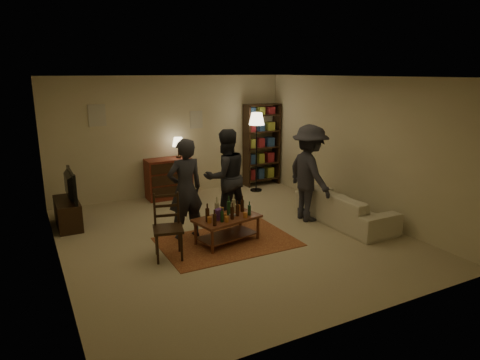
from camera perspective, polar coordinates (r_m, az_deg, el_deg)
floor at (r=7.53m, az=-1.27°, el=-7.41°), size 6.00×6.00×0.00m
room_shell at (r=9.62m, az=-12.86°, el=8.15°), size 6.00×6.00×6.00m
rug at (r=7.26m, az=-1.70°, el=-8.22°), size 2.20×1.50×0.01m
coffee_table at (r=7.12m, az=-1.76°, el=-5.34°), size 1.17×0.80×0.78m
dining_chair at (r=6.62m, az=-9.64°, el=-5.76°), size 0.53×0.53×1.02m
tv_stand at (r=8.45m, az=-22.03°, el=-3.28°), size 0.40×1.00×1.06m
dresser at (r=9.73m, az=-9.42°, el=0.36°), size 1.00×0.50×1.36m
bookshelf at (r=10.66m, az=2.90°, el=4.82°), size 0.90×0.34×2.02m
floor_lamp at (r=9.97m, az=2.24°, el=7.41°), size 0.36×0.36×1.86m
sofa at (r=8.29m, az=13.77°, el=-3.55°), size 0.81×2.08×0.61m
person_left at (r=7.23m, az=-7.31°, el=-1.25°), size 0.67×0.47×1.73m
person_right at (r=7.93m, az=-1.94°, el=0.44°), size 0.90×0.72×1.77m
person_by_sofa at (r=8.17m, az=9.23°, el=0.89°), size 0.76×1.23×1.83m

